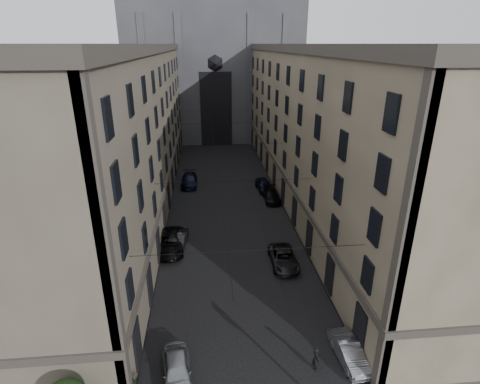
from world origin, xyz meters
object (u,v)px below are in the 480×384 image
object	(u,v)px
car_left_midnear	(178,241)
car_right_midnear	(283,258)
car_left_far	(189,180)
car_left_midfar	(170,242)
pedestrian	(316,359)
car_right_near	(349,352)
car_right_midfar	(272,196)
car_left_near	(177,370)
gothic_tower	(213,49)
car_right_far	(264,185)

from	to	relation	value
car_left_midnear	car_right_midnear	xyz separation A→B (m)	(9.76, -4.06, -0.04)
car_right_midnear	car_left_far	bearing A→B (deg)	113.39
car_left_far	car_left_midfar	bearing A→B (deg)	-93.81
car_left_midfar	car_left_midnear	bearing A→B (deg)	22.18
car_left_midnear	car_left_far	xyz separation A→B (m)	(0.63, 17.54, 0.05)
pedestrian	car_right_near	bearing A→B (deg)	-92.50
car_right_midfar	pedestrian	xyz separation A→B (m)	(-1.98, -26.76, 0.11)
car_left_near	car_left_midnear	distance (m)	15.88
car_left_midfar	pedestrian	world-z (taller)	car_left_midfar
car_left_near	car_right_midnear	distance (m)	14.78
gothic_tower	car_right_midnear	xyz separation A→B (m)	(4.32, -55.15, -17.11)
car_left_midnear	car_right_near	size ratio (longest dim) A/B	1.13
gothic_tower	car_left_far	bearing A→B (deg)	-98.17
car_left_midfar	car_right_near	bearing A→B (deg)	-51.28
car_right_midnear	car_right_midfar	bearing A→B (deg)	84.53
gothic_tower	car_left_far	distance (m)	37.94
gothic_tower	pedestrian	world-z (taller)	gothic_tower
car_right_midfar	pedestrian	size ratio (longest dim) A/B	2.98
car_right_midfar	car_right_midnear	bearing A→B (deg)	-94.29
car_left_far	pedestrian	size ratio (longest dim) A/B	3.36
car_left_midnear	pedestrian	size ratio (longest dim) A/B	2.76
car_left_near	car_left_midnear	bearing A→B (deg)	85.97
gothic_tower	car_right_midfar	distance (m)	44.08
car_left_midfar	car_left_far	size ratio (longest dim) A/B	1.09
car_left_near	pedestrian	size ratio (longest dim) A/B	2.62
car_left_far	pedestrian	bearing A→B (deg)	-74.76
car_left_midnear	pedestrian	distance (m)	18.40
gothic_tower	car_left_far	world-z (taller)	gothic_tower
car_right_near	car_left_midnear	bearing A→B (deg)	122.09
car_left_near	car_right_far	bearing A→B (deg)	64.58
car_right_midnear	gothic_tower	bearing A→B (deg)	94.93
car_left_midfar	car_left_far	bearing A→B (deg)	84.87
car_left_midfar	car_right_near	world-z (taller)	car_left_midfar
car_left_midnear	car_left_far	bearing A→B (deg)	95.13
car_right_near	car_left_far	bearing A→B (deg)	103.49
car_left_midnear	car_right_far	xyz separation A→B (m)	(10.91, 14.59, 0.06)
gothic_tower	car_left_far	xyz separation A→B (m)	(-4.82, -33.56, -17.01)
car_right_near	pedestrian	xyz separation A→B (m)	(-2.31, -0.46, 0.16)
gothic_tower	car_right_midnear	distance (m)	57.91
car_left_midnear	car_left_far	world-z (taller)	car_left_far
car_left_far	car_right_near	bearing A→B (deg)	-70.89
gothic_tower	pedestrian	distance (m)	69.19
car_left_far	car_left_near	bearing A→B (deg)	-88.98
gothic_tower	car_right_midnear	size ratio (longest dim) A/B	11.67
gothic_tower	car_left_far	size ratio (longest dim) A/B	10.74
car_left_far	car_right_midnear	distance (m)	23.45
car_left_near	pedestrian	world-z (taller)	pedestrian
car_left_far	car_right_midfar	distance (m)	12.58
car_left_near	car_left_midnear	xyz separation A→B (m)	(-0.86, 15.86, 0.01)
car_right_near	car_right_midfar	xyz separation A→B (m)	(-0.33, 26.30, 0.05)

